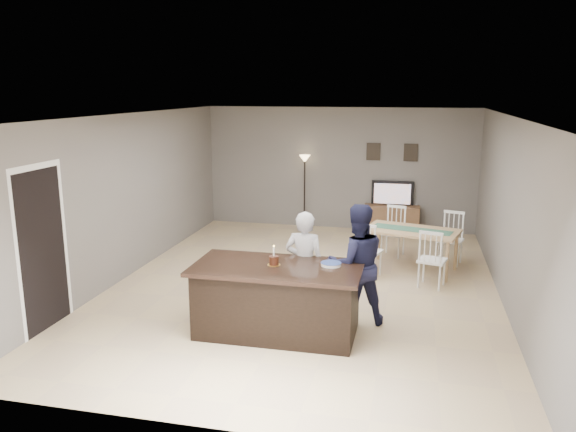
% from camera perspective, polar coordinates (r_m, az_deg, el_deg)
% --- Properties ---
extents(floor, '(8.00, 8.00, 0.00)m').
position_cam_1_polar(floor, '(9.08, 1.65, -7.10)').
color(floor, tan).
rests_on(floor, ground).
extents(room_shell, '(8.00, 8.00, 8.00)m').
position_cam_1_polar(room_shell, '(8.65, 1.72, 3.40)').
color(room_shell, slate).
rests_on(room_shell, floor).
extents(kitchen_island, '(2.15, 1.10, 0.90)m').
position_cam_1_polar(kitchen_island, '(7.27, -1.10, -8.44)').
color(kitchen_island, black).
rests_on(kitchen_island, floor).
extents(tv_console, '(1.20, 0.40, 0.60)m').
position_cam_1_polar(tv_console, '(12.48, 10.44, -0.34)').
color(tv_console, brown).
rests_on(tv_console, floor).
extents(television, '(0.91, 0.12, 0.53)m').
position_cam_1_polar(television, '(12.43, 10.56, 2.26)').
color(television, black).
rests_on(television, tv_console).
extents(tv_screen_glow, '(0.78, 0.00, 0.78)m').
position_cam_1_polar(tv_screen_glow, '(12.35, 10.54, 2.23)').
color(tv_screen_glow, orange).
rests_on(tv_screen_glow, tv_console).
extents(picture_frames, '(1.10, 0.02, 0.38)m').
position_cam_1_polar(picture_frames, '(12.44, 10.52, 6.41)').
color(picture_frames, black).
rests_on(picture_frames, room_shell).
extents(doorway, '(0.00, 2.10, 2.65)m').
position_cam_1_polar(doorway, '(7.85, -23.77, -1.79)').
color(doorway, black).
rests_on(doorway, floor).
extents(woman, '(0.58, 0.41, 1.50)m').
position_cam_1_polar(woman, '(7.63, 1.69, -5.04)').
color(woman, '#B7B7BB').
rests_on(woman, floor).
extents(man, '(0.96, 0.85, 1.63)m').
position_cam_1_polar(man, '(7.52, 6.98, -4.89)').
color(man, '#191A37').
rests_on(man, floor).
extents(birthday_cake, '(0.17, 0.17, 0.26)m').
position_cam_1_polar(birthday_cake, '(7.15, -1.45, -4.52)').
color(birthday_cake, gold).
rests_on(birthday_cake, kitchen_island).
extents(plate_stack, '(0.26, 0.26, 0.04)m').
position_cam_1_polar(plate_stack, '(7.15, 4.39, -4.89)').
color(plate_stack, white).
rests_on(plate_stack, kitchen_island).
extents(dining_table, '(1.87, 2.07, 0.94)m').
position_cam_1_polar(dining_table, '(9.91, 12.42, -2.05)').
color(dining_table, tan).
rests_on(dining_table, floor).
extents(floor_lamp, '(0.25, 0.25, 1.66)m').
position_cam_1_polar(floor_lamp, '(12.53, 1.70, 4.51)').
color(floor_lamp, black).
rests_on(floor_lamp, floor).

